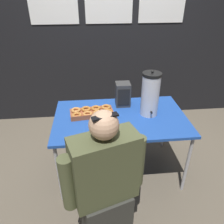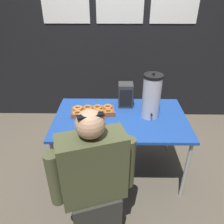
{
  "view_description": "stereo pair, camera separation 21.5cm",
  "coord_description": "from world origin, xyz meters",
  "px_view_note": "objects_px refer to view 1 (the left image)",
  "views": [
    {
      "loc": [
        -0.27,
        -1.88,
        1.89
      ],
      "look_at": [
        -0.09,
        0.0,
        0.78
      ],
      "focal_mm": 35.0,
      "sensor_mm": 36.0,
      "label": 1
    },
    {
      "loc": [
        -0.06,
        -1.89,
        1.89
      ],
      "look_at": [
        -0.09,
        0.0,
        0.78
      ],
      "focal_mm": 35.0,
      "sensor_mm": 36.0,
      "label": 2
    }
  ],
  "objects_px": {
    "donut_box": "(92,112)",
    "space_heater": "(123,94)",
    "person_seated": "(105,187)",
    "coffee_urn": "(150,94)",
    "cell_phone": "(93,134)"
  },
  "relations": [
    {
      "from": "cell_phone",
      "to": "person_seated",
      "type": "height_order",
      "value": "person_seated"
    },
    {
      "from": "donut_box",
      "to": "space_heater",
      "type": "bearing_deg",
      "value": 18.22
    },
    {
      "from": "cell_phone",
      "to": "space_heater",
      "type": "xyz_separation_m",
      "value": [
        0.34,
        0.53,
        0.12
      ]
    },
    {
      "from": "coffee_urn",
      "to": "person_seated",
      "type": "height_order",
      "value": "person_seated"
    },
    {
      "from": "person_seated",
      "to": "coffee_urn",
      "type": "bearing_deg",
      "value": -140.92
    },
    {
      "from": "donut_box",
      "to": "coffee_urn",
      "type": "height_order",
      "value": "coffee_urn"
    },
    {
      "from": "coffee_urn",
      "to": "person_seated",
      "type": "relative_size",
      "value": 0.38
    },
    {
      "from": "donut_box",
      "to": "space_heater",
      "type": "xyz_separation_m",
      "value": [
        0.34,
        0.16,
        0.11
      ]
    },
    {
      "from": "donut_box",
      "to": "person_seated",
      "type": "bearing_deg",
      "value": -91.5
    },
    {
      "from": "donut_box",
      "to": "coffee_urn",
      "type": "relative_size",
      "value": 1.0
    },
    {
      "from": "coffee_urn",
      "to": "person_seated",
      "type": "distance_m",
      "value": 1.0
    },
    {
      "from": "space_heater",
      "to": "person_seated",
      "type": "distance_m",
      "value": 1.07
    },
    {
      "from": "person_seated",
      "to": "donut_box",
      "type": "bearing_deg",
      "value": -102.57
    },
    {
      "from": "person_seated",
      "to": "cell_phone",
      "type": "bearing_deg",
      "value": -98.95
    },
    {
      "from": "coffee_urn",
      "to": "cell_phone",
      "type": "xyz_separation_m",
      "value": [
        -0.58,
        -0.31,
        -0.22
      ]
    }
  ]
}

